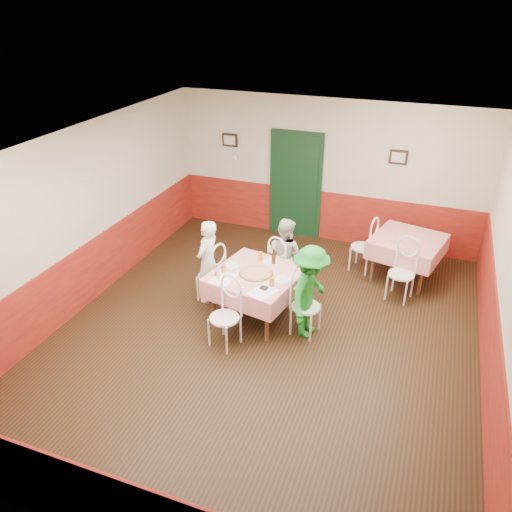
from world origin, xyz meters
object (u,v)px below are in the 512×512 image
(beer_bottle, at_px, (274,258))
(diner_right, at_px, (310,292))
(chair_second_b, at_px, (401,275))
(main_table, at_px, (256,295))
(glass_c, at_px, (260,256))
(pizza, at_px, (256,273))
(wallet, at_px, (264,288))
(chair_near, at_px, (224,318))
(diner_left, at_px, (208,262))
(diner_far, at_px, (284,255))
(chair_second_a, at_px, (363,247))
(chair_far, at_px, (283,267))
(glass_a, at_px, (224,269))
(glass_b, at_px, (272,282))
(second_table, at_px, (405,258))
(chair_right, at_px, (306,307))
(chair_left, at_px, (211,276))

(beer_bottle, xyz_separation_m, diner_right, (0.72, -0.52, -0.16))
(chair_second_b, bearing_deg, diner_right, -114.79)
(chair_second_b, xyz_separation_m, beer_bottle, (-1.87, -0.93, 0.43))
(main_table, xyz_separation_m, glass_c, (-0.08, 0.40, 0.45))
(main_table, bearing_deg, chair_second_b, 32.13)
(main_table, bearing_deg, pizza, -73.74)
(chair_second_b, bearing_deg, wallet, -123.36)
(chair_near, xyz_separation_m, chair_second_b, (2.19, 2.11, 0.00))
(diner_left, bearing_deg, glass_c, 111.89)
(chair_near, height_order, pizza, chair_near)
(wallet, bearing_deg, beer_bottle, 108.84)
(chair_near, relative_size, diner_far, 0.69)
(chair_second_a, bearing_deg, diner_left, -35.77)
(chair_second_b, height_order, pizza, chair_second_b)
(chair_second_a, relative_size, glass_c, 6.44)
(main_table, xyz_separation_m, chair_far, (0.16, 0.83, 0.08))
(glass_c, height_order, wallet, glass_c)
(glass_a, distance_m, glass_b, 0.81)
(chair_far, height_order, glass_c, same)
(diner_left, distance_m, diner_right, 1.80)
(wallet, bearing_deg, glass_a, 173.75)
(second_table, xyz_separation_m, chair_second_b, (0.00, -0.75, 0.08))
(glass_c, relative_size, diner_left, 0.10)
(chair_right, bearing_deg, diner_far, 42.09)
(chair_left, relative_size, diner_far, 0.69)
(glass_c, xyz_separation_m, diner_far, (0.25, 0.48, -0.18))
(glass_c, bearing_deg, diner_left, -164.09)
(main_table, relative_size, chair_left, 1.36)
(glass_b, height_order, glass_c, glass_c)
(second_table, xyz_separation_m, chair_near, (-2.19, -2.86, 0.08))
(second_table, xyz_separation_m, diner_far, (-1.86, -1.14, 0.28))
(second_table, height_order, diner_far, diner_far)
(wallet, distance_m, diner_left, 1.27)
(chair_left, xyz_separation_m, chair_second_b, (2.87, 1.11, 0.00))
(chair_second_a, relative_size, diner_far, 0.69)
(glass_b, bearing_deg, diner_far, 98.32)
(glass_a, bearing_deg, wallet, -17.21)
(chair_second_b, bearing_deg, glass_c, -143.81)
(second_table, xyz_separation_m, beer_bottle, (-1.87, -1.68, 0.50))
(beer_bottle, bearing_deg, wallet, -82.11)
(chair_near, bearing_deg, diner_right, 48.13)
(main_table, xyz_separation_m, chair_second_a, (1.28, 2.03, 0.08))
(beer_bottle, bearing_deg, diner_left, -170.47)
(chair_far, height_order, diner_left, diner_left)
(chair_second_a, xyz_separation_m, wallet, (-1.02, -2.40, 0.32))
(chair_right, bearing_deg, diner_left, 88.72)
(pizza, relative_size, glass_c, 3.44)
(chair_right, distance_m, glass_c, 1.14)
(glass_a, bearing_deg, second_table, 41.08)
(glass_c, xyz_separation_m, wallet, (0.34, -0.78, -0.06))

